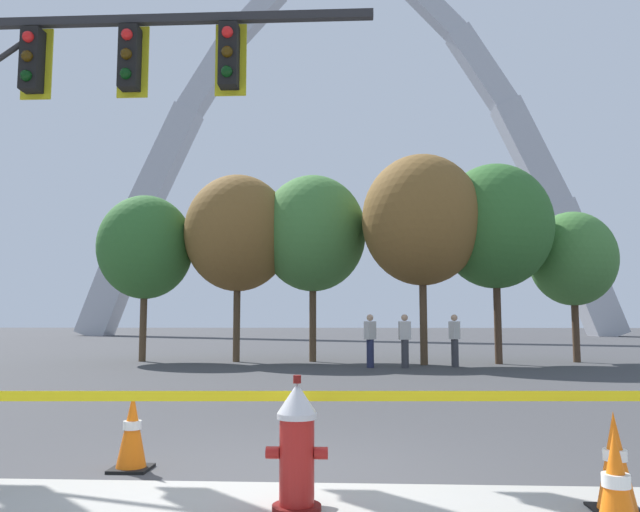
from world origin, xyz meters
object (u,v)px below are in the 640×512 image
fire_hydrant (297,446)px  traffic_cone_by_hydrant (616,490)px  traffic_signal_gantry (1,105)px  pedestrian_standing_center (455,340)px  pedestrian_walking_left (370,340)px  traffic_cone_curb_edge (132,431)px  monument_arch (345,160)px  traffic_cone_mid_sidewalk (615,463)px  pedestrian_walking_right (405,340)px

fire_hydrant → traffic_cone_by_hydrant: fire_hydrant is taller
traffic_signal_gantry → pedestrian_standing_center: size_ratio=4.92×
fire_hydrant → pedestrian_walking_left: (0.94, 14.13, 0.35)m
traffic_cone_curb_edge → monument_arch: monument_arch is taller
traffic_cone_mid_sidewalk → monument_arch: size_ratio=0.01×
monument_arch → traffic_signal_gantry: bearing=-94.9°
fire_hydrant → traffic_cone_by_hydrant: bearing=-18.2°
traffic_signal_gantry → pedestrian_walking_right: size_ratio=4.92×
traffic_cone_curb_edge → pedestrian_walking_right: size_ratio=0.46×
traffic_cone_mid_sidewalk → pedestrian_walking_left: pedestrian_walking_left is taller
pedestrian_walking_left → pedestrian_walking_right: same height
monument_arch → traffic_cone_curb_edge: bearing=-91.6°
traffic_cone_curb_edge → pedestrian_standing_center: (5.19, 13.35, 0.46)m
traffic_cone_by_hydrant → monument_arch: 56.83m
traffic_cone_mid_sidewalk → traffic_cone_curb_edge: (-4.01, 1.11, 0.00)m
traffic_cone_mid_sidewalk → traffic_cone_by_hydrant: bearing=-111.9°
traffic_cone_mid_sidewalk → fire_hydrant: bearing=-178.1°
traffic_cone_mid_sidewalk → pedestrian_walking_left: 14.13m
traffic_cone_mid_sidewalk → pedestrian_standing_center: size_ratio=0.46×
pedestrian_standing_center → traffic_signal_gantry: bearing=-125.9°
traffic_signal_gantry → pedestrian_standing_center: 14.12m
fire_hydrant → traffic_signal_gantry: (-4.49, 3.48, 3.94)m
traffic_cone_mid_sidewalk → traffic_cone_curb_edge: bearing=164.6°
fire_hydrant → pedestrian_walking_right: 14.22m
traffic_cone_curb_edge → traffic_signal_gantry: (-2.82, 2.29, 4.05)m
pedestrian_walking_right → traffic_cone_mid_sidewalk: bearing=-88.5°
traffic_cone_curb_edge → fire_hydrant: bearing=-35.4°
fire_hydrant → traffic_cone_curb_edge: size_ratio=1.36×
pedestrian_walking_left → pedestrian_walking_right: 1.03m
monument_arch → pedestrian_walking_right: size_ratio=31.91×
traffic_cone_by_hydrant → pedestrian_standing_center: bearing=84.4°
traffic_signal_gantry → monument_arch: size_ratio=0.15×
monument_arch → pedestrian_walking_right: bearing=-86.9°
traffic_cone_by_hydrant → pedestrian_standing_center: 15.29m
fire_hydrant → traffic_cone_curb_edge: bearing=144.6°
traffic_cone_curb_edge → pedestrian_standing_center: size_ratio=0.46×
traffic_cone_mid_sidewalk → traffic_signal_gantry: (-6.83, 3.40, 4.05)m
fire_hydrant → monument_arch: bearing=90.2°
traffic_cone_mid_sidewalk → pedestrian_standing_center: 14.52m
traffic_cone_curb_edge → pedestrian_walking_left: 13.22m
fire_hydrant → traffic_signal_gantry: 6.91m
traffic_signal_gantry → fire_hydrant: bearing=-37.7°
monument_arch → pedestrian_standing_center: monument_arch is taller
traffic_cone_by_hydrant → pedestrian_walking_right: bearing=90.2°
traffic_signal_gantry → traffic_cone_curb_edge: bearing=-39.0°
traffic_cone_by_hydrant → traffic_signal_gantry: 8.73m
pedestrian_walking_right → fire_hydrant: bearing=-98.0°
traffic_cone_curb_edge → traffic_signal_gantry: size_ratio=0.09×
pedestrian_walking_right → monument_arch: bearing=93.1°
traffic_cone_curb_edge → monument_arch: (1.48, 52.53, 16.35)m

